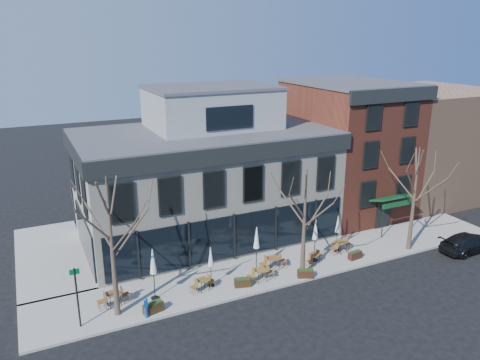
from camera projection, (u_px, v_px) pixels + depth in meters
name	position (u px, v px, depth m)	size (l,w,h in m)	color
ground	(234.00, 261.00, 31.98)	(120.00, 120.00, 0.00)	black
sidewalk_front	(291.00, 264.00, 31.44)	(33.50, 4.70, 0.15)	gray
sidewalk_side	(51.00, 257.00, 32.49)	(4.50, 12.00, 0.15)	gray
corner_building	(206.00, 176.00, 34.97)	(18.39, 10.39, 11.10)	beige
red_brick_building	(347.00, 147.00, 39.95)	(8.20, 11.78, 11.18)	brown
bg_building	(423.00, 141.00, 45.13)	(12.00, 12.00, 10.00)	#8C664C
tree_corner	(112.00, 246.00, 24.46)	(3.93, 3.98, 7.92)	#382B21
tree_mid	(305.00, 222.00, 28.73)	(3.50, 3.55, 7.04)	#382B21
tree_right	(414.00, 198.00, 32.37)	(3.72, 3.77, 7.48)	#382B21
sign_pole	(77.00, 294.00, 24.02)	(0.50, 0.10, 3.40)	black
parked_sedan	(468.00, 243.00, 33.29)	(1.87, 4.59, 1.33)	black
call_box	(146.00, 307.00, 25.18)	(0.24, 0.24, 1.20)	#0D42A9
cafe_set_0	(114.00, 297.00, 26.35)	(1.90, 0.84, 0.98)	brown
cafe_set_1	(203.00, 284.00, 27.94)	(1.71, 0.78, 0.88)	brown
cafe_set_2	(261.00, 274.00, 29.00)	(1.82, 0.76, 0.95)	brown
cafe_set_3	(273.00, 262.00, 30.46)	(1.92, 0.83, 0.99)	brown
cafe_set_4	(314.00, 257.00, 31.25)	(1.61, 0.98, 0.84)	brown
cafe_set_5	(341.00, 246.00, 32.85)	(1.89, 0.86, 0.97)	brown
umbrella_0	(153.00, 264.00, 26.52)	(0.50, 0.50, 3.15)	black
umbrella_1	(211.00, 259.00, 28.05)	(0.41, 0.41, 2.58)	black
umbrella_2	(257.00, 240.00, 29.83)	(0.49, 0.49, 3.04)	black
umbrella_3	(315.00, 232.00, 31.15)	(0.48, 0.48, 3.00)	black
umbrella_4	(338.00, 226.00, 32.77)	(0.42, 0.42, 2.63)	black
planter_0	(153.00, 307.00, 25.74)	(1.19, 0.69, 0.63)	#302210
planter_1	(243.00, 282.00, 28.42)	(1.08, 0.66, 0.57)	black
planter_2	(305.00, 273.00, 29.49)	(1.07, 0.75, 0.56)	#321C10
planter_3	(355.00, 255.00, 31.94)	(1.03, 0.50, 0.56)	black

